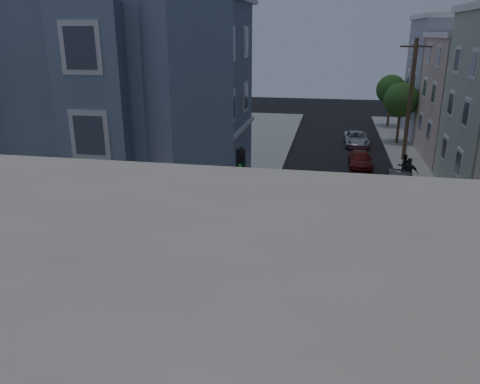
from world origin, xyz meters
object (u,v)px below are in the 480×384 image
(pedestrian_b, at_px, (409,173))
(running_child, at_px, (294,301))
(pedestrian_a, at_px, (404,166))
(parked_car_b, at_px, (399,182))
(fire_hydrant, at_px, (423,213))
(parked_car_d, at_px, (356,139))
(street_tree_far, at_px, (391,90))
(street_tree_near, at_px, (401,100))
(traffic_signal, at_px, (242,186))
(utility_pole, at_px, (410,99))
(parked_car_c, at_px, (360,160))
(parked_car_a, at_px, (414,217))

(pedestrian_b, bearing_deg, running_child, 77.57)
(pedestrian_a, distance_m, parked_car_b, 2.86)
(running_child, height_order, fire_hydrant, running_child)
(pedestrian_b, bearing_deg, parked_car_d, -69.21)
(running_child, xyz_separation_m, pedestrian_b, (5.90, 15.67, 0.38))
(street_tree_far, height_order, fire_hydrant, street_tree_far)
(street_tree_near, xyz_separation_m, traffic_signal, (-9.38, -25.13, -0.43))
(traffic_signal, bearing_deg, parked_car_d, 52.02)
(utility_pole, height_order, street_tree_far, utility_pole)
(pedestrian_b, xyz_separation_m, parked_car_d, (-2.70, 12.08, -0.49))
(utility_pole, xyz_separation_m, running_child, (-6.60, -22.97, -4.07))
(parked_car_c, relative_size, fire_hydrant, 4.88)
(running_child, xyz_separation_m, parked_car_d, (3.20, 27.75, -0.11))
(fire_hydrant, bearing_deg, parked_car_b, 96.58)
(street_tree_near, xyz_separation_m, street_tree_far, (0.00, 8.00, 0.00))
(pedestrian_b, height_order, parked_car_b, pedestrian_b)
(running_child, height_order, parked_car_b, running_child)
(pedestrian_b, xyz_separation_m, fire_hydrant, (-0.00, -5.69, -0.52))
(parked_car_a, xyz_separation_m, fire_hydrant, (0.60, 0.78, -0.03))
(parked_car_c, relative_size, traffic_signal, 0.83)
(parked_car_d, relative_size, fire_hydrant, 5.31)
(street_tree_far, distance_m, pedestrian_a, 19.27)
(pedestrian_a, relative_size, parked_car_b, 0.42)
(pedestrian_b, bearing_deg, utility_pole, -87.27)
(parked_car_c, bearing_deg, parked_car_b, -68.77)
(fire_hydrant, bearing_deg, running_child, -120.58)
(running_child, bearing_deg, traffic_signal, 138.95)
(pedestrian_b, height_order, parked_car_d, pedestrian_b)
(street_tree_near, relative_size, parked_car_a, 1.46)
(running_child, xyz_separation_m, traffic_signal, (-2.58, 3.85, 2.77))
(street_tree_far, relative_size, parked_car_c, 1.29)
(parked_car_b, bearing_deg, fire_hydrant, -81.27)
(street_tree_far, relative_size, parked_car_b, 1.38)
(parked_car_d, bearing_deg, traffic_signal, -106.09)
(parked_car_a, height_order, traffic_signal, traffic_signal)
(parked_car_b, bearing_deg, utility_pole, 82.68)
(running_child, height_order, traffic_signal, traffic_signal)
(parked_car_a, bearing_deg, utility_pole, 78.82)
(utility_pole, distance_m, street_tree_far, 14.03)
(pedestrian_a, bearing_deg, parked_car_d, -83.45)
(parked_car_a, bearing_deg, running_child, -125.73)
(parked_car_c, bearing_deg, pedestrian_a, -42.69)
(pedestrian_a, height_order, fire_hydrant, pedestrian_a)
(fire_hydrant, bearing_deg, pedestrian_b, 90.00)
(street_tree_near, distance_m, parked_car_b, 14.26)
(street_tree_near, distance_m, parked_car_d, 5.04)
(running_child, relative_size, traffic_signal, 0.29)
(parked_car_a, bearing_deg, parked_car_c, 94.85)
(running_child, distance_m, parked_car_a, 10.62)
(parked_car_c, bearing_deg, parked_car_a, -80.12)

